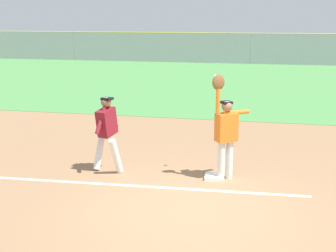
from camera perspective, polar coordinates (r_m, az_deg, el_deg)
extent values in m
plane|color=#936D4C|center=(8.64, 2.90, -10.20)|extent=(77.87, 77.87, 0.00)
cube|color=#4C8C47|center=(25.02, 9.18, 5.36)|extent=(54.00, 18.89, 0.01)
cube|color=white|center=(10.59, -17.15, -6.23)|extent=(11.99, 0.63, 0.01)
cube|color=white|center=(10.20, 5.63, -6.22)|extent=(0.40, 0.40, 0.08)
cylinder|color=silver|center=(10.15, 7.53, -4.09)|extent=(0.21, 0.21, 0.85)
cylinder|color=silver|center=(10.05, 6.55, -4.24)|extent=(0.21, 0.21, 0.85)
cube|color=orange|center=(9.90, 7.16, -0.16)|extent=(0.51, 0.47, 0.60)
sphere|color=#8C6647|center=(9.81, 7.24, 2.42)|extent=(0.32, 0.32, 0.23)
cube|color=black|center=(9.82, 7.16, 2.88)|extent=(0.29, 0.30, 0.05)
cylinder|color=orange|center=(9.67, 6.14, 3.23)|extent=(0.13, 0.13, 0.62)
cylinder|color=orange|center=(9.95, 8.31, 1.64)|extent=(0.56, 0.43, 0.09)
ellipsoid|color=brown|center=(9.61, 6.20, 5.34)|extent=(0.31, 0.28, 0.32)
cylinder|color=white|center=(10.36, -6.38, -3.68)|extent=(0.26, 0.46, 0.85)
cylinder|color=white|center=(10.79, -8.39, -3.04)|extent=(0.26, 0.46, 0.85)
cube|color=maroon|center=(10.39, -7.52, 0.47)|extent=(0.39, 0.57, 0.66)
sphere|color=#8C6647|center=(10.30, -7.60, 2.94)|extent=(0.28, 0.28, 0.23)
cube|color=black|center=(10.27, -7.47, 3.34)|extent=(0.27, 0.25, 0.05)
cylinder|color=maroon|center=(10.55, -6.86, 1.15)|extent=(0.19, 0.41, 0.58)
cylinder|color=maroon|center=(10.20, -8.24, 0.68)|extent=(0.19, 0.41, 0.58)
sphere|color=white|center=(10.00, 5.78, 6.09)|extent=(0.07, 0.07, 0.07)
cube|color=#93999E|center=(34.30, 10.12, 9.28)|extent=(54.00, 0.06, 2.15)
cylinder|color=yellow|center=(34.24, 10.20, 11.12)|extent=(54.00, 0.06, 0.06)
cylinder|color=gray|center=(37.31, -11.37, 9.55)|extent=(0.08, 0.08, 2.15)
cylinder|color=gray|center=(34.30, 10.12, 9.28)|extent=(0.08, 0.08, 2.15)
cube|color=tan|center=(39.09, -5.85, 9.18)|extent=(4.56, 2.31, 0.55)
cube|color=#2D333D|center=(39.06, -5.87, 9.87)|extent=(2.36, 1.95, 0.40)
cylinder|color=black|center=(39.45, -3.33, 8.86)|extent=(0.62, 0.28, 0.60)
cylinder|color=black|center=(37.69, -4.37, 8.63)|extent=(0.62, 0.28, 0.60)
cylinder|color=black|center=(40.57, -7.21, 8.91)|extent=(0.62, 0.28, 0.60)
cylinder|color=black|center=(38.85, -8.39, 8.67)|extent=(0.62, 0.28, 0.60)
cube|color=#1E6B33|center=(37.67, 1.37, 9.08)|extent=(4.58, 2.36, 0.55)
cube|color=#2D333D|center=(37.64, 1.37, 9.80)|extent=(2.37, 1.97, 0.40)
cylinder|color=black|center=(38.22, 3.89, 8.70)|extent=(0.62, 0.28, 0.60)
cylinder|color=black|center=(36.39, 3.14, 8.47)|extent=(0.62, 0.28, 0.60)
cylinder|color=black|center=(39.04, -0.28, 8.83)|extent=(0.62, 0.28, 0.60)
cylinder|color=black|center=(37.25, -1.22, 8.61)|extent=(0.62, 0.28, 0.60)
cube|color=#B21E1E|center=(37.41, 8.56, 8.91)|extent=(4.47, 2.07, 0.55)
cube|color=#2D333D|center=(37.37, 8.59, 9.63)|extent=(2.27, 1.83, 0.40)
cylinder|color=black|center=(38.26, 10.88, 8.50)|extent=(0.61, 0.24, 0.60)
cylinder|color=black|center=(36.37, 10.68, 8.26)|extent=(0.61, 0.24, 0.60)
cylinder|color=black|center=(38.54, 6.53, 8.69)|extent=(0.61, 0.24, 0.60)
cylinder|color=black|center=(36.67, 6.11, 8.46)|extent=(0.61, 0.24, 0.60)
cube|color=#B7B7BC|center=(36.63, 16.44, 8.42)|extent=(4.45, 2.01, 0.55)
cube|color=#2D333D|center=(36.59, 16.49, 9.16)|extent=(2.24, 1.80, 0.40)
cylinder|color=black|center=(37.69, 18.57, 7.97)|extent=(0.61, 0.24, 0.60)
cylinder|color=black|center=(35.80, 18.81, 7.70)|extent=(0.61, 0.24, 0.60)
cylinder|color=black|center=(37.55, 14.12, 8.25)|extent=(0.61, 0.24, 0.60)
cylinder|color=black|center=(35.66, 14.13, 7.99)|extent=(0.61, 0.24, 0.60)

